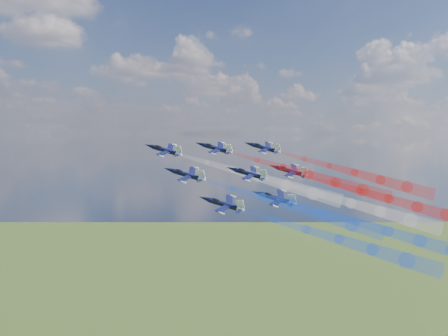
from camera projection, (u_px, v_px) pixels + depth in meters
jet_lead at (165, 150)px, 164.70m from camera, size 17.41×17.22×10.29m
trail_lead at (259, 177)px, 157.86m from camera, size 40.30×38.73×18.90m
jet_inner_left at (186, 175)px, 150.09m from camera, size 17.41×17.22×10.29m
trail_inner_left at (291, 206)px, 143.25m from camera, size 40.30×38.73×18.90m
jet_inner_right at (215, 148)px, 169.86m from camera, size 17.41×17.22×10.29m
trail_inner_right at (309, 174)px, 163.02m from camera, size 40.30×38.73×18.90m
jet_outer_left at (223, 204)px, 138.99m from camera, size 17.41×17.22×10.29m
trail_outer_left at (339, 239)px, 132.15m from camera, size 40.30×38.73×18.90m
jet_center_third at (249, 174)px, 157.46m from camera, size 17.41×17.22×10.29m
trail_center_third at (351, 203)px, 150.62m from camera, size 40.30×38.73×18.90m
jet_outer_right at (264, 148)px, 177.91m from camera, size 17.41×17.22×10.29m
trail_outer_right at (355, 173)px, 171.07m from camera, size 40.30×38.73×18.90m
jet_rear_left at (276, 198)px, 146.58m from camera, size 17.41×17.22×10.29m
trail_rear_left at (388, 231)px, 139.74m from camera, size 40.30×38.73×18.90m
jet_rear_right at (290, 171)px, 165.71m from camera, size 17.41×17.22×10.29m
trail_rear_right at (389, 199)px, 158.87m from camera, size 40.30×38.73×18.90m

